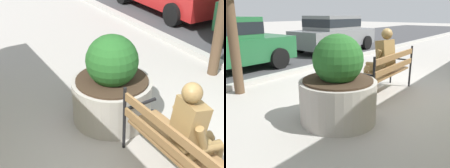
# 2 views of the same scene
# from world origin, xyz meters

# --- Properties ---
(ground_plane) EXTENTS (80.00, 80.00, 0.00)m
(ground_plane) POSITION_xyz_m (0.00, 0.00, 0.00)
(ground_plane) COLOR #ADA8A0
(curb_stone) EXTENTS (60.00, 0.20, 0.12)m
(curb_stone) POSITION_xyz_m (0.00, 2.90, 0.06)
(curb_stone) COLOR #B2AFA8
(curb_stone) RESTS_ON ground
(park_bench) EXTENTS (1.81, 0.56, 0.95)m
(park_bench) POSITION_xyz_m (-0.21, -0.02, 0.54)
(park_bench) COLOR olive
(park_bench) RESTS_ON ground
(bronze_statue_seated) EXTENTS (0.73, 0.79, 1.37)m
(bronze_statue_seated) POSITION_xyz_m (-0.17, 0.19, 0.67)
(bronze_statue_seated) COLOR olive
(bronze_statue_seated) RESTS_ON ground
(concrete_planter) EXTENTS (1.21, 1.21, 1.37)m
(concrete_planter) POSITION_xyz_m (-1.79, 0.04, 0.54)
(concrete_planter) COLOR #A8A399
(concrete_planter) RESTS_ON ground
(parked_car_grey) EXTENTS (4.15, 2.01, 1.56)m
(parked_car_grey) POSITION_xyz_m (3.81, 4.62, 0.84)
(parked_car_grey) COLOR slate
(parked_car_grey) RESTS_ON ground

